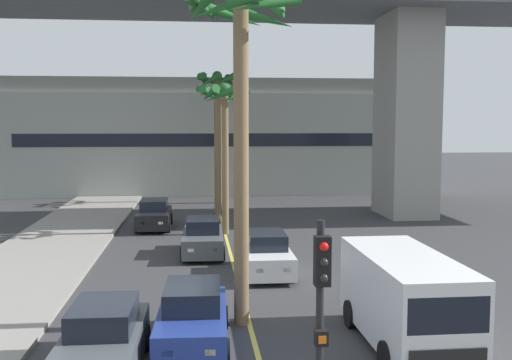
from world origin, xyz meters
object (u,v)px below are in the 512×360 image
object	(u,v)px
car_queue_second	(193,318)
car_queue_fourth	(103,341)
car_queue_fifth	(203,238)
delivery_van	(405,297)
palm_tree_mid_median	(225,113)
car_queue_front	(154,215)
palm_tree_farthest_median	(219,108)
car_queue_third	(267,255)
palm_tree_far_median	(217,108)
palm_tree_near_median	(240,62)
traffic_light_median_near	(321,317)

from	to	relation	value
car_queue_second	car_queue_fourth	bearing A→B (deg)	-145.78
car_queue_fourth	car_queue_fifth	bearing A→B (deg)	78.61
delivery_van	palm_tree_mid_median	size ratio (longest dim) A/B	0.69
car_queue_front	palm_tree_farthest_median	bearing A→B (deg)	68.48
car_queue_third	palm_tree_far_median	distance (m)	15.99
palm_tree_near_median	palm_tree_farthest_median	bearing A→B (deg)	88.97
delivery_van	palm_tree_near_median	distance (m)	7.55
car_queue_front	car_queue_third	size ratio (longest dim) A/B	1.00
car_queue_third	palm_tree_farthest_median	distance (m)	21.12
palm_tree_far_median	palm_tree_farthest_median	size ratio (longest dim) A/B	1.05
traffic_light_median_near	palm_tree_far_median	world-z (taller)	palm_tree_far_median
palm_tree_near_median	palm_tree_mid_median	xyz separation A→B (m)	(0.26, 13.77, -1.14)
palm_tree_mid_median	palm_tree_farthest_median	bearing A→B (deg)	89.01
palm_tree_near_median	palm_tree_far_median	size ratio (longest dim) A/B	1.05
car_queue_front	palm_tree_mid_median	world-z (taller)	palm_tree_mid_median
car_queue_third	palm_tree_mid_median	world-z (taller)	palm_tree_mid_median
car_queue_fourth	traffic_light_median_near	bearing A→B (deg)	-49.51
palm_tree_near_median	palm_tree_far_median	world-z (taller)	palm_tree_near_median
palm_tree_far_median	palm_tree_farthest_median	bearing A→B (deg)	86.34
palm_tree_mid_median	car_queue_second	bearing A→B (deg)	-95.93
car_queue_front	car_queue_fifth	bearing A→B (deg)	-69.21
car_queue_second	traffic_light_median_near	world-z (taller)	traffic_light_median_near
delivery_van	traffic_light_median_near	world-z (taller)	traffic_light_median_near
car_queue_fifth	car_queue_second	bearing A→B (deg)	-92.15
car_queue_third	palm_tree_mid_median	xyz separation A→B (m)	(-1.16, 8.21, 5.46)
car_queue_fourth	car_queue_fifth	distance (m)	12.27
car_queue_second	palm_tree_near_median	distance (m)	6.90
car_queue_second	palm_tree_far_median	bearing A→B (deg)	86.21
car_queue_fifth	car_queue_fourth	bearing A→B (deg)	-101.39
car_queue_fourth	delivery_van	distance (m)	7.42
delivery_van	car_queue_fourth	bearing A→B (deg)	-174.07
traffic_light_median_near	palm_tree_mid_median	world-z (taller)	palm_tree_mid_median
car_queue_fifth	palm_tree_mid_median	world-z (taller)	palm_tree_mid_median
car_queue_second	palm_tree_far_median	xyz separation A→B (m)	(1.45, 21.93, 5.87)
traffic_light_median_near	palm_tree_farthest_median	distance (m)	33.68
car_queue_fifth	palm_tree_near_median	world-z (taller)	palm_tree_near_median
car_queue_fourth	traffic_light_median_near	distance (m)	6.51
car_queue_third	palm_tree_near_median	xyz separation A→B (m)	(-1.42, -5.56, 6.59)
delivery_van	palm_tree_near_median	xyz separation A→B (m)	(-4.00, 2.17, 6.03)
delivery_van	palm_tree_mid_median	xyz separation A→B (m)	(-3.75, 15.94, 4.89)
car_queue_third	palm_tree_farthest_median	xyz separation A→B (m)	(-0.95, 20.23, 6.00)
palm_tree_mid_median	palm_tree_far_median	bearing A→B (deg)	91.21
car_queue_third	traffic_light_median_near	distance (m)	13.37
car_queue_third	delivery_van	xyz separation A→B (m)	(2.58, -7.73, 0.57)
car_queue_third	palm_tree_farthest_median	size ratio (longest dim) A/B	0.49
car_queue_second	car_queue_fifth	xyz separation A→B (m)	(0.40, 10.66, 0.00)
car_queue_second	car_queue_fifth	distance (m)	10.66
car_queue_third	palm_tree_mid_median	bearing A→B (deg)	98.05
delivery_van	car_queue_third	bearing A→B (deg)	108.49
car_queue_third	car_queue_front	bearing A→B (deg)	115.55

